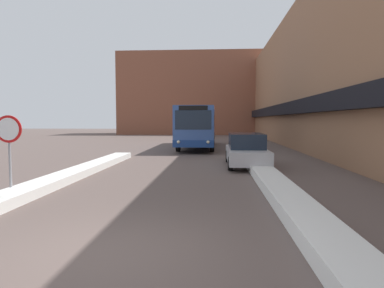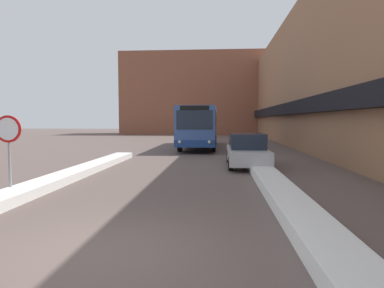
# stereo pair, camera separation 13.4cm
# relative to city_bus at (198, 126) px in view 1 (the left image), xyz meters

# --- Properties ---
(ground_plane) EXTENTS (160.00, 160.00, 0.00)m
(ground_plane) POSITION_rel_city_bus_xyz_m (-0.36, -21.68, -1.70)
(ground_plane) COLOR brown
(building_row_right) EXTENTS (5.50, 60.00, 10.84)m
(building_row_right) POSITION_rel_city_bus_xyz_m (9.62, 2.32, 3.70)
(building_row_right) COLOR #996B4C
(building_row_right) RESTS_ON ground_plane
(building_backdrop_far) EXTENTS (26.00, 8.00, 12.36)m
(building_backdrop_far) POSITION_rel_city_bus_xyz_m (-0.36, 27.14, 4.48)
(building_backdrop_far) COLOR brown
(building_backdrop_far) RESTS_ON ground_plane
(snow_bank_left) EXTENTS (0.90, 16.31, 0.29)m
(snow_bank_left) POSITION_rel_city_bus_xyz_m (-3.96, -15.63, -1.56)
(snow_bank_left) COLOR silver
(snow_bank_left) RESTS_ON ground_plane
(snow_bank_right) EXTENTS (0.90, 16.75, 0.33)m
(snow_bank_right) POSITION_rel_city_bus_xyz_m (3.24, -16.43, -1.54)
(snow_bank_right) COLOR silver
(snow_bank_right) RESTS_ON ground_plane
(city_bus) EXTENTS (2.62, 11.55, 3.11)m
(city_bus) POSITION_rel_city_bus_xyz_m (0.00, 0.00, 0.00)
(city_bus) COLOR #335193
(city_bus) RESTS_ON ground_plane
(parked_car_front) EXTENTS (1.82, 4.81, 1.54)m
(parked_car_front) POSITION_rel_city_bus_xyz_m (2.84, -10.72, -0.94)
(parked_car_front) COLOR #B7B7BC
(parked_car_front) RESTS_ON ground_plane
(stop_sign) EXTENTS (0.76, 0.08, 2.30)m
(stop_sign) POSITION_rel_city_bus_xyz_m (-4.35, -17.85, -0.03)
(stop_sign) COLOR gray
(stop_sign) RESTS_ON ground_plane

